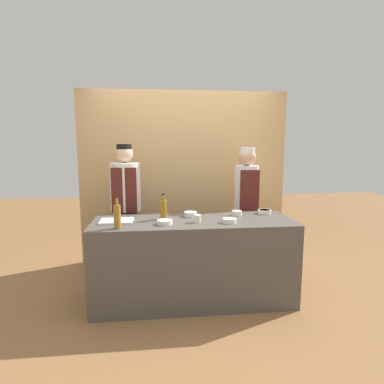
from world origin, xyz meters
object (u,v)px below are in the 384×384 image
Objects in this scene: sauce_bowl_yellow at (165,222)px; cutting_board at (117,221)px; sauce_bowl_white at (191,214)px; sauce_bowl_orange at (237,213)px; bottle_amber at (163,209)px; chef_left at (126,207)px; chef_right at (246,204)px; cup_cream at (197,219)px; sauce_bowl_purple at (230,220)px; bottle_vinegar at (117,216)px; sauce_bowl_brown at (265,211)px.

sauce_bowl_yellow is 0.46× the size of cutting_board.
cutting_board is (-0.79, -0.18, -0.02)m from sauce_bowl_white.
bottle_amber is at bearing -175.17° from sauce_bowl_orange.
chef_right is (1.53, 0.00, 0.00)m from chef_left.
sauce_bowl_white reaches higher than cutting_board.
sauce_bowl_purple is at bearing -9.11° from cup_cream.
sauce_bowl_yellow is 0.87m from sauce_bowl_orange.
sauce_bowl_orange is at bearing 63.29° from sauce_bowl_purple.
chef_right reaches higher than sauce_bowl_orange.
bottle_vinegar is at bearing -166.07° from sauce_bowl_yellow.
sauce_bowl_yellow is at bearing -88.18° from bottle_amber.
cutting_board is (-0.49, 0.15, -0.01)m from sauce_bowl_yellow.
sauce_bowl_brown is 0.09× the size of chef_left.
bottle_amber is (0.49, 0.08, 0.10)m from cutting_board.
bottle_amber reaches higher than cup_cream.
cutting_board is (-1.31, -0.14, -0.02)m from sauce_bowl_orange.
sauce_bowl_white reaches higher than sauce_bowl_brown.
sauce_bowl_white is 0.81m from cutting_board.
sauce_bowl_orange is at bearing 6.31° from cutting_board.
sauce_bowl_white is 0.91m from chef_left.
bottle_amber reaches higher than sauce_bowl_purple.
bottle_vinegar reaches higher than sauce_bowl_purple.
bottle_vinegar is at bearing -149.70° from sauce_bowl_white.
chef_right is at bearing 37.72° from sauce_bowl_yellow.
chef_left is at bearing 118.99° from sauce_bowl_yellow.
cup_cream reaches higher than cutting_board.
chef_left is at bearing 146.18° from sauce_bowl_white.
sauce_bowl_purple is 0.44× the size of bottle_vinegar.
chef_right is at bearing 63.88° from sauce_bowl_purple.
sauce_bowl_purple is 0.50× the size of bottle_amber.
sauce_bowl_purple is at bearing -36.72° from chef_left.
bottle_amber is 3.54× the size of cup_cream.
sauce_bowl_purple is 0.50m from sauce_bowl_white.
cutting_board is 0.68m from chef_left.
sauce_bowl_yellow is at bearing -16.85° from cutting_board.
chef_right is at bearing 64.21° from sauce_bowl_orange.
sauce_bowl_brown is 0.87m from sauce_bowl_white.
bottle_amber reaches higher than sauce_bowl_white.
bottle_vinegar is at bearing -142.88° from bottle_amber.
sauce_bowl_yellow is 0.55× the size of bottle_amber.
cutting_board is 0.20× the size of chef_right.
sauce_bowl_white is 0.51× the size of bottle_amber.
bottle_vinegar is (-1.27, -0.41, 0.09)m from sauce_bowl_orange.
chef_right reaches higher than sauce_bowl_brown.
bottle_amber is 1.24m from chef_right.
sauce_bowl_yellow is 1.37× the size of sauce_bowl_orange.
sauce_bowl_purple is 0.33m from cup_cream.
sauce_bowl_yellow is 1.96× the size of cup_cream.
bottle_vinegar is 1.80m from chef_right.
cutting_board is at bearing -167.50° from sauce_bowl_white.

